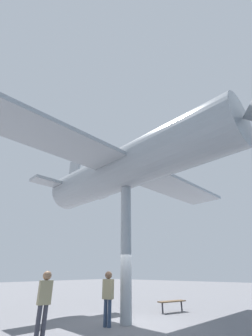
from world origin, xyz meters
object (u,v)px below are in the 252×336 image
at_px(visitor_second, 44,297).
at_px(suspended_airplane, 129,167).
at_px(visitor_person, 108,293).
at_px(support_pylon_central, 126,248).
at_px(plaza_bench, 172,302).

bearing_deg(visitor_second, suspended_airplane, 0.91).
relative_size(visitor_person, visitor_second, 0.99).
height_order(support_pylon_central, visitor_second, support_pylon_central).
height_order(visitor_person, plaza_bench, visitor_person).
xyz_separation_m(visitor_person, visitor_second, (2.48, -0.41, 0.01)).
xyz_separation_m(suspended_airplane, plaza_bench, (-3.74, -0.32, -6.15)).
distance_m(suspended_airplane, plaza_bench, 7.21).
xyz_separation_m(visitor_second, plaza_bench, (-6.94, 0.59, -0.66)).
distance_m(suspended_airplane, visitor_second, 6.42).
relative_size(support_pylon_central, suspended_airplane, 0.33).
height_order(suspended_airplane, visitor_person, suspended_airplane).
xyz_separation_m(suspended_airplane, visitor_person, (0.72, -0.50, -5.50)).
bearing_deg(visitor_second, visitor_person, 7.31).
distance_m(visitor_person, plaza_bench, 4.51).
distance_m(visitor_second, plaza_bench, 6.99).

